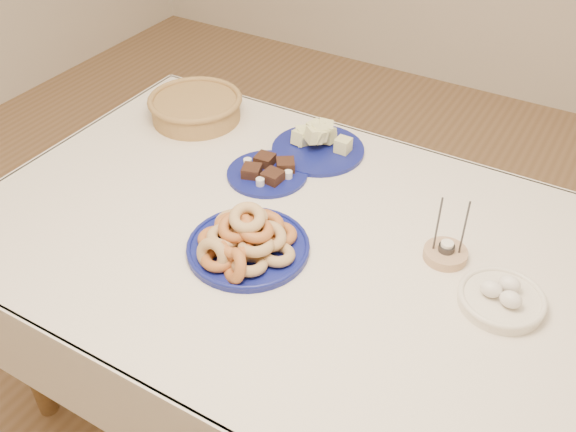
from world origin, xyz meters
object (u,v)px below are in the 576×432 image
at_px(candle_holder, 446,253).
at_px(dining_table, 298,267).
at_px(melon_plate, 317,142).
at_px(wicker_basket, 196,107).
at_px(donut_platter, 246,241).
at_px(brownie_plate, 268,172).
at_px(egg_bowl, 502,298).

bearing_deg(candle_holder, dining_table, -162.31).
relative_size(melon_plate, candle_holder, 1.81).
bearing_deg(wicker_basket, candle_holder, -14.22).
height_order(donut_platter, melon_plate, donut_platter).
xyz_separation_m(dining_table, brownie_plate, (-0.21, 0.19, 0.12)).
bearing_deg(egg_bowl, candle_holder, 151.83).
height_order(dining_table, candle_holder, candle_holder).
height_order(dining_table, melon_plate, melon_plate).
bearing_deg(brownie_plate, donut_platter, -66.96).
relative_size(donut_platter, melon_plate, 1.11).
xyz_separation_m(dining_table, egg_bowl, (0.51, 0.02, 0.13)).
height_order(brownie_plate, candle_holder, candle_holder).
xyz_separation_m(dining_table, donut_platter, (-0.08, -0.11, 0.14)).
bearing_deg(dining_table, wicker_basket, 149.15).
bearing_deg(egg_bowl, donut_platter, -166.58).
bearing_deg(wicker_basket, dining_table, -30.85).
relative_size(candle_holder, egg_bowl, 0.91).
height_order(donut_platter, brownie_plate, donut_platter).
distance_m(donut_platter, egg_bowl, 0.60).
distance_m(dining_table, melon_plate, 0.43).
relative_size(wicker_basket, egg_bowl, 1.91).
xyz_separation_m(melon_plate, egg_bowl, (0.66, -0.35, -0.01)).
bearing_deg(dining_table, candle_holder, 17.69).
distance_m(melon_plate, egg_bowl, 0.75).
bearing_deg(candle_holder, donut_platter, -152.10).
height_order(brownie_plate, egg_bowl, egg_bowl).
relative_size(donut_platter, egg_bowl, 1.83).
distance_m(candle_holder, egg_bowl, 0.18).
relative_size(dining_table, candle_holder, 9.65).
bearing_deg(melon_plate, candle_holder, -28.30).
height_order(donut_platter, candle_holder, candle_holder).
relative_size(wicker_basket, candle_holder, 2.10).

